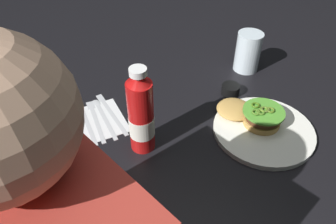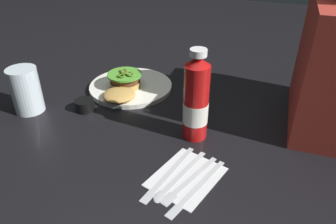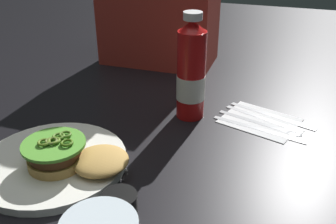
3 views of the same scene
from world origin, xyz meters
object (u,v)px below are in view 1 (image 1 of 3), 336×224
Objects in this scene: napkin at (101,120)px; steak_knife at (110,110)px; burger_sandwich at (252,114)px; ketchup_bottle at (141,115)px; condiment_cup at (231,90)px; butter_knife at (85,118)px; water_glass at (248,52)px; spoon_utensil at (102,112)px; fork_utensil at (95,117)px; dinner_plate at (263,130)px.

steak_knife is at bearing -71.50° from napkin.
burger_sandwich is 1.17× the size of napkin.
ketchup_bottle is 0.35m from condiment_cup.
steak_knife and butter_knife have the same top height.
water_glass is 0.71× the size of spoon_utensil.
butter_knife is (0.01, 0.02, 0.00)m from fork_utensil.
napkin is 0.02m from fork_utensil.
fork_utensil is (0.32, 0.30, -0.03)m from burger_sandwich.
dinner_plate is 0.05m from burger_sandwich.
dinner_plate is 0.46m from napkin.
dinner_plate is 0.46m from spoon_utensil.
ketchup_bottle is 1.79× the size of water_glass.
butter_knife is at bearing 61.24° from condiment_cup.
spoon_utensil is 1.04× the size of fork_utensil.
spoon_utensil is at bearing 64.19° from steak_knife.
steak_knife is 1.10× the size of spoon_utensil.
spoon_utensil is at bearing 36.05° from dinner_plate.
ketchup_bottle reaches higher than water_glass.
fork_utensil is at bearing 13.53° from napkin.
dinner_plate reaches higher than spoon_utensil.
steak_knife is at bearing 73.60° from water_glass.
fork_utensil is at bearing 38.83° from dinner_plate.
water_glass is 0.50m from steak_knife.
dinner_plate is at bearing -140.23° from butter_knife.
condiment_cup is at bearing 109.23° from water_glass.
napkin is at bearing 76.35° from water_glass.
steak_knife is 1.14× the size of fork_utensil.
fork_utensil is at bearing -123.58° from butter_knife.
spoon_utensil is at bearing -40.63° from napkin.
ketchup_bottle is at bearing -179.15° from spoon_utensil.
dinner_plate is 0.50m from butter_knife.
ketchup_bottle is 1.16× the size of steak_knife.
water_glass reaches higher than dinner_plate.
spoon_utensil and fork_utensil have the same top height.
ketchup_bottle is at bearing -165.17° from butter_knife.
dinner_plate is at bearing -125.32° from ketchup_bottle.
ketchup_bottle is (0.14, 0.27, 0.07)m from burger_sandwich.
fork_utensil is at bearing 43.09° from burger_sandwich.
burger_sandwich is (0.05, -0.00, 0.03)m from dinner_plate.
ketchup_bottle is 1.32× the size of fork_utensil.
napkin is 0.05m from butter_knife.
ketchup_bottle is 0.21m from spoon_utensil.
condiment_cup is at bearing -93.54° from ketchup_bottle.
fork_utensil is (0.20, 0.37, -0.01)m from condiment_cup.
burger_sandwich is 0.43m from spoon_utensil.
steak_knife is (0.32, 0.26, -0.03)m from burger_sandwich.
dinner_plate is 4.85× the size of condiment_cup.
burger_sandwich is at bearing -117.76° from ketchup_bottle.
burger_sandwich is at bearing 151.22° from condiment_cup.
spoon_utensil is at bearing 40.23° from burger_sandwich.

